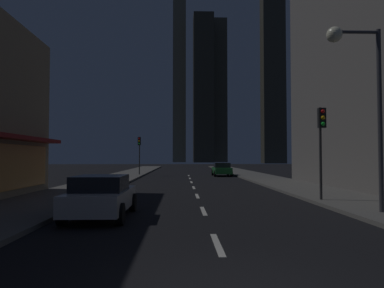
% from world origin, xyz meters
% --- Properties ---
extents(ground_plane, '(78.00, 136.00, 0.10)m').
position_xyz_m(ground_plane, '(0.00, 32.00, -0.05)').
color(ground_plane, black).
extents(sidewalk_right, '(4.00, 76.00, 0.15)m').
position_xyz_m(sidewalk_right, '(7.00, 32.00, 0.07)').
color(sidewalk_right, '#605E59').
rests_on(sidewalk_right, ground).
extents(sidewalk_left, '(4.00, 76.00, 0.15)m').
position_xyz_m(sidewalk_left, '(-7.00, 32.00, 0.07)').
color(sidewalk_left, '#605E59').
rests_on(sidewalk_left, ground).
extents(lane_marking_center, '(0.16, 38.60, 0.01)m').
position_xyz_m(lane_marking_center, '(0.00, 16.20, 0.01)').
color(lane_marking_center, silver).
rests_on(lane_marking_center, ground).
extents(skyscraper_distant_tall, '(5.25, 6.60, 78.87)m').
position_xyz_m(skyscraper_distant_tall, '(-1.54, 139.99, 39.43)').
color(skyscraper_distant_tall, '#645F4B').
rests_on(skyscraper_distant_tall, ground).
extents(skyscraper_distant_mid, '(7.91, 8.60, 58.65)m').
position_xyz_m(skyscraper_distant_mid, '(7.99, 134.06, 29.32)').
color(skyscraper_distant_mid, '#2F2D23').
rests_on(skyscraper_distant_mid, ground).
extents(skyscraper_distant_short, '(7.55, 7.88, 60.31)m').
position_xyz_m(skyscraper_distant_short, '(14.57, 143.66, 30.16)').
color(skyscraper_distant_short, '#413D30').
rests_on(skyscraper_distant_short, ground).
extents(skyscraper_distant_slender, '(7.40, 5.38, 62.11)m').
position_xyz_m(skyscraper_distant_slender, '(29.84, 111.11, 31.05)').
color(skyscraper_distant_slender, '#363328').
rests_on(skyscraper_distant_slender, ground).
extents(car_parked_near, '(1.98, 4.24, 1.45)m').
position_xyz_m(car_parked_near, '(-3.60, 7.03, 0.74)').
color(car_parked_near, silver).
rests_on(car_parked_near, ground).
extents(car_parked_far, '(1.98, 4.24, 1.45)m').
position_xyz_m(car_parked_far, '(3.60, 33.43, 0.74)').
color(car_parked_far, '#1E722D').
rests_on(car_parked_far, ground).
extents(fire_hydrant_far_left, '(0.42, 0.30, 0.65)m').
position_xyz_m(fire_hydrant_far_left, '(-5.90, 21.76, 0.45)').
color(fire_hydrant_far_left, gold).
rests_on(fire_hydrant_far_left, sidewalk_left).
extents(traffic_light_near_right, '(0.32, 0.48, 4.20)m').
position_xyz_m(traffic_light_near_right, '(5.50, 10.55, 3.19)').
color(traffic_light_near_right, '#2D2D2D').
rests_on(traffic_light_near_right, sidewalk_right).
extents(traffic_light_far_left, '(0.32, 0.48, 4.20)m').
position_xyz_m(traffic_light_far_left, '(-5.50, 34.24, 3.19)').
color(traffic_light_far_left, '#2D2D2D').
rests_on(traffic_light_far_left, sidewalk_left).
extents(street_lamp_right, '(1.96, 0.56, 6.58)m').
position_xyz_m(street_lamp_right, '(5.38, 7.04, 5.07)').
color(street_lamp_right, '#38383D').
rests_on(street_lamp_right, sidewalk_right).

